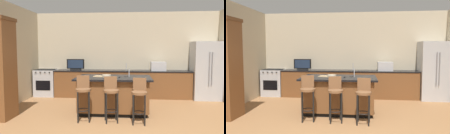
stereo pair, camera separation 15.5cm
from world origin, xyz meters
TOP-DOWN VIEW (x-y plane):
  - wall_back at (0.00, 4.15)m, footprint 6.78×0.12m
  - wall_left at (-3.19, 2.08)m, footprint 0.12×4.55m
  - counter_back at (-0.10, 3.77)m, footprint 4.54×0.62m
  - kitchen_island at (-0.24, 1.95)m, footprint 1.87×1.12m
  - refrigerator at (2.63, 3.71)m, footprint 0.90×0.77m
  - range_oven at (-2.73, 3.77)m, footprint 0.71×0.63m
  - microwave at (1.11, 3.77)m, footprint 0.48×0.36m
  - tv_monitor at (-1.67, 3.72)m, footprint 0.59×0.16m
  - sink_faucet_back at (0.05, 3.87)m, footprint 0.02×0.02m
  - sink_faucet_island at (0.15, 1.95)m, footprint 0.02×0.02m
  - bar_stool_left at (-0.87, 1.24)m, footprint 0.35×0.37m
  - bar_stool_center at (-0.24, 1.24)m, footprint 0.35×0.36m
  - bar_stool_right at (0.37, 1.17)m, footprint 0.34×0.35m
  - fruit_bowl at (-0.41, 1.88)m, footprint 0.22×0.22m
  - cell_phone at (0.08, 2.05)m, footprint 0.12×0.16m
  - tv_remote at (-0.09, 1.89)m, footprint 0.05×0.17m
  - cutting_board at (-0.59, 1.98)m, footprint 0.36×0.29m

SIDE VIEW (x-z plane):
  - counter_back at x=-0.10m, z-range 0.00..0.91m
  - range_oven at x=-2.73m, z-range 0.00..0.92m
  - kitchen_island at x=-0.24m, z-range 0.01..0.92m
  - bar_stool_right at x=0.37m, z-range 0.10..1.08m
  - bar_stool_center at x=-0.24m, z-range 0.10..1.10m
  - bar_stool_left at x=-0.87m, z-range 0.11..1.11m
  - cell_phone at x=0.08m, z-range 0.91..0.92m
  - cutting_board at x=-0.59m, z-range 0.91..0.93m
  - tv_remote at x=-0.09m, z-range 0.91..0.93m
  - refrigerator at x=2.63m, z-range 0.00..1.86m
  - fruit_bowl at x=-0.41m, z-range 0.91..0.97m
  - sink_faucet_island at x=0.15m, z-range 0.91..1.13m
  - sink_faucet_back at x=0.05m, z-range 0.91..1.15m
  - microwave at x=1.11m, z-range 0.91..1.20m
  - tv_monitor at x=-1.67m, z-range 0.89..1.27m
  - wall_back at x=0.00m, z-range 0.00..2.89m
  - wall_left at x=-3.19m, z-range 0.00..2.89m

